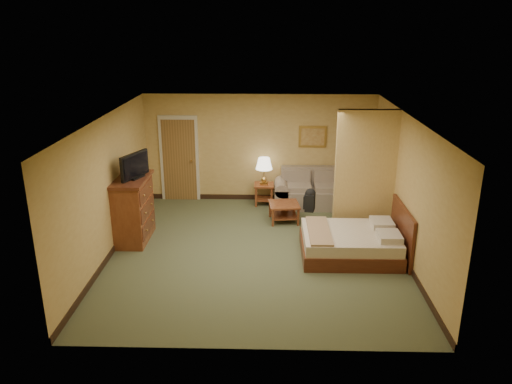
{
  "coord_description": "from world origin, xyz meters",
  "views": [
    {
      "loc": [
        0.22,
        -8.68,
        4.21
      ],
      "look_at": [
        -0.03,
        0.6,
        1.01
      ],
      "focal_mm": 35.0,
      "sensor_mm": 36.0,
      "label": 1
    }
  ],
  "objects_px": {
    "loveseat": "(312,194)",
    "coffee_table": "(284,209)",
    "bed": "(354,242)",
    "dresser": "(133,209)"
  },
  "relations": [
    {
      "from": "loveseat",
      "to": "coffee_table",
      "type": "bearing_deg",
      "value": -125.06
    },
    {
      "from": "coffee_table",
      "to": "dresser",
      "type": "relative_size",
      "value": 0.54
    },
    {
      "from": "dresser",
      "to": "bed",
      "type": "bearing_deg",
      "value": -8.32
    },
    {
      "from": "loveseat",
      "to": "bed",
      "type": "relative_size",
      "value": 0.95
    },
    {
      "from": "loveseat",
      "to": "coffee_table",
      "type": "relative_size",
      "value": 2.52
    },
    {
      "from": "loveseat",
      "to": "bed",
      "type": "distance_m",
      "value": 2.73
    },
    {
      "from": "coffee_table",
      "to": "dresser",
      "type": "distance_m",
      "value": 3.24
    },
    {
      "from": "dresser",
      "to": "bed",
      "type": "xyz_separation_m",
      "value": [
        4.3,
        -0.63,
        -0.39
      ]
    },
    {
      "from": "coffee_table",
      "to": "dresser",
      "type": "height_order",
      "value": "dresser"
    },
    {
      "from": "coffee_table",
      "to": "dresser",
      "type": "xyz_separation_m",
      "value": [
        -3.04,
        -1.05,
        0.36
      ]
    }
  ]
}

